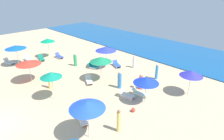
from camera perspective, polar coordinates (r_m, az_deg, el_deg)
name	(u,v)px	position (r m, az deg, el deg)	size (l,w,h in m)	color
ocean	(173,51)	(31.01, 17.62, 5.22)	(60.00, 10.94, 0.12)	#165597
umbrella_0	(106,49)	(22.93, -1.81, 6.30)	(2.49, 2.49, 2.69)	silver
lounge_chair_0_0	(93,67)	(23.53, -5.59, 1.01)	(1.39, 0.91, 0.67)	silver
lounge_chair_0_1	(117,65)	(24.05, 1.36, 1.62)	(1.59, 1.11, 0.66)	silver
umbrella_1	(101,59)	(19.77, -3.35, 3.17)	(2.28, 2.28, 2.63)	silver
lounge_chair_1_0	(89,81)	(20.18, -6.77, -3.09)	(1.53, 1.17, 0.67)	silver
umbrella_2	(146,80)	(16.24, 10.03, -3.03)	(2.15, 2.15, 2.32)	silver
lounge_chair_2_0	(126,95)	(17.57, 4.27, -7.28)	(1.51, 0.96, 0.69)	silver
lounge_chair_2_1	(140,93)	(17.97, 8.13, -6.78)	(1.57, 1.03, 0.67)	silver
umbrella_3	(28,63)	(21.32, -23.37, 2.04)	(2.46, 2.46, 2.32)	silver
umbrella_4	(48,40)	(27.99, -18.43, 8.34)	(1.95, 1.95, 2.69)	silver
lounge_chair_4_0	(59,56)	(27.86, -15.26, 3.90)	(1.37, 0.61, 0.69)	silver
lounge_chair_4_1	(41,59)	(27.83, -20.03, 3.19)	(1.51, 0.88, 0.67)	silver
umbrella_5	(87,105)	(12.23, -7.32, -10.11)	(2.32, 2.32, 2.79)	silver
lounge_chair_5_0	(83,119)	(14.86, -8.60, -14.08)	(1.48, 1.01, 0.67)	silver
umbrella_6	(191,73)	(18.57, 22.32, -0.86)	(2.04, 2.04, 2.41)	silver
umbrella_7	(15,47)	(26.50, -26.53, 6.08)	(2.48, 2.48, 2.61)	silver
lounge_chair_7_0	(9,62)	(28.17, -28.06, 2.07)	(1.48, 1.08, 0.76)	silver
lounge_chair_7_1	(28,59)	(28.10, -23.37, 2.97)	(1.48, 0.74, 0.75)	silver
umbrella_9	(51,75)	(17.17, -17.55, -1.31)	(1.86, 1.86, 2.60)	silver
beachgoer_0	(134,62)	(23.72, 6.50, 2.31)	(0.50, 0.50, 1.55)	white
beachgoer_1	(75,60)	(24.53, -10.75, 2.86)	(0.56, 0.56, 1.63)	#2FAB66
beachgoer_2	(119,121)	(13.59, 1.99, -14.76)	(0.37, 0.37, 1.74)	#EED670
beachgoer_3	(120,80)	(18.86, 2.24, -3.06)	(0.39, 0.39, 1.75)	#3981C8
beachgoer_4	(141,82)	(18.92, 8.48, -3.52)	(0.48, 0.48, 1.58)	#E65A4F
beachgoer_5	(50,81)	(19.73, -17.88, -3.03)	(0.38, 0.38, 1.70)	#F7D178
beachgoer_6	(157,72)	(21.19, 13.00, -0.51)	(0.41, 0.41, 1.73)	#318AD6
beach_ball_0	(133,110)	(15.87, 6.26, -11.57)	(0.34, 0.34, 0.34)	#E04034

